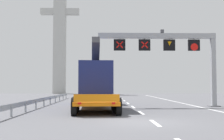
% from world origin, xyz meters
% --- Properties ---
extents(ground, '(112.00, 112.00, 0.00)m').
position_xyz_m(ground, '(0.00, 0.00, 0.00)').
color(ground, '#5B5B60').
extents(lane_markings, '(0.20, 52.46, 0.01)m').
position_xyz_m(lane_markings, '(0.53, 18.93, 0.01)').
color(lane_markings, silver).
rests_on(lane_markings, ground).
extents(edge_line_right, '(0.20, 63.00, 0.01)m').
position_xyz_m(edge_line_right, '(6.20, 12.00, 0.01)').
color(edge_line_right, silver).
rests_on(edge_line_right, ground).
extents(overhead_lane_gantry, '(10.59, 0.90, 6.75)m').
position_xyz_m(overhead_lane_gantry, '(4.02, 11.04, 5.18)').
color(overhead_lane_gantry, '#9EA0A5').
rests_on(overhead_lane_gantry, ground).
extents(heavy_haul_truck_orange, '(3.55, 14.15, 5.30)m').
position_xyz_m(heavy_haul_truck_orange, '(-2.73, 10.57, 1.99)').
color(heavy_haul_truck_orange, orange).
rests_on(heavy_haul_truck_orange, ground).
extents(guardrail_left, '(0.13, 31.33, 0.76)m').
position_xyz_m(guardrail_left, '(-7.40, 13.67, 0.56)').
color(guardrail_left, '#999EA3').
rests_on(guardrail_left, ground).
extents(bridge_pylon_distant, '(9.00, 2.00, 31.10)m').
position_xyz_m(bridge_pylon_distant, '(-12.38, 54.90, 15.94)').
color(bridge_pylon_distant, '#B7B7B2').
rests_on(bridge_pylon_distant, ground).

